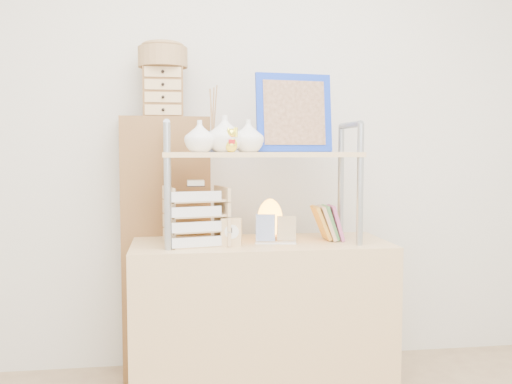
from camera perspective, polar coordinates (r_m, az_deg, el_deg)
desk at (r=2.77m, az=0.49°, el=-12.70°), size 1.20×0.50×0.75m
cabinet at (r=3.03m, az=-9.08°, el=-5.45°), size 0.47×0.28×1.35m
hutch at (r=2.66m, az=-0.30°, el=4.58°), size 0.90×0.34×0.80m
letter_tray at (r=2.61m, az=-6.03°, el=-2.70°), size 0.28×0.28×0.30m
salt_lamp at (r=2.72m, az=1.41°, el=-2.75°), size 0.13×0.12×0.20m
desk_clock at (r=2.56m, az=-2.49°, el=-4.04°), size 0.10×0.06×0.13m
postcard_stand at (r=2.65m, az=1.97°, el=-4.32°), size 0.20×0.09×0.14m
drawer_chest at (r=2.98m, az=-9.27°, el=9.81°), size 0.20×0.16×0.25m
woven_basket at (r=3.01m, az=-9.31°, el=13.13°), size 0.25×0.25×0.10m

